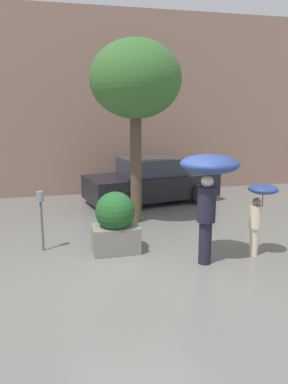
{
  "coord_description": "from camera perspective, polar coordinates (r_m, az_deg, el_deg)",
  "views": [
    {
      "loc": [
        -1.43,
        -6.22,
        2.85
      ],
      "look_at": [
        0.47,
        1.6,
        1.05
      ],
      "focal_mm": 35.0,
      "sensor_mm": 36.0,
      "label": 1
    }
  ],
  "objects": [
    {
      "name": "ground_plane",
      "position": [
        6.99,
        -0.7,
        -11.45
      ],
      "size": [
        40.0,
        40.0,
        0.0
      ],
      "primitive_type": "plane",
      "color": "slate"
    },
    {
      "name": "building_facade",
      "position": [
        12.8,
        -7.46,
        13.16
      ],
      "size": [
        18.0,
        0.3,
        6.0
      ],
      "color": "#8C6B5B",
      "rests_on": "ground"
    },
    {
      "name": "planter_box",
      "position": [
        7.54,
        -4.39,
        -4.61
      ],
      "size": [
        0.93,
        0.8,
        1.24
      ],
      "color": "gray",
      "rests_on": "ground"
    },
    {
      "name": "person_adult",
      "position": [
        6.91,
        9.85,
        2.27
      ],
      "size": [
        1.08,
        1.08,
        2.04
      ],
      "rotation": [
        0.0,
        0.0,
        0.96
      ],
      "color": "#1E1E2D",
      "rests_on": "ground"
    },
    {
      "name": "person_child",
      "position": [
        7.54,
        17.22,
        -1.83
      ],
      "size": [
        0.57,
        0.57,
        1.44
      ],
      "rotation": [
        0.0,
        0.0,
        -0.66
      ],
      "color": "beige",
      "rests_on": "ground"
    },
    {
      "name": "parked_car_near",
      "position": [
        11.59,
        1.14,
        1.57
      ],
      "size": [
        4.25,
        2.48,
        1.38
      ],
      "rotation": [
        0.0,
        0.0,
        1.77
      ],
      "color": "black",
      "rests_on": "ground"
    },
    {
      "name": "street_tree",
      "position": [
        9.28,
        -1.3,
        16.5
      ],
      "size": [
        2.2,
        2.2,
        4.47
      ],
      "color": "brown",
      "rests_on": "ground"
    },
    {
      "name": "parking_meter",
      "position": [
        7.78,
        -15.42,
        -2.42
      ],
      "size": [
        0.14,
        0.14,
        1.24
      ],
      "color": "#595B60",
      "rests_on": "ground"
    }
  ]
}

